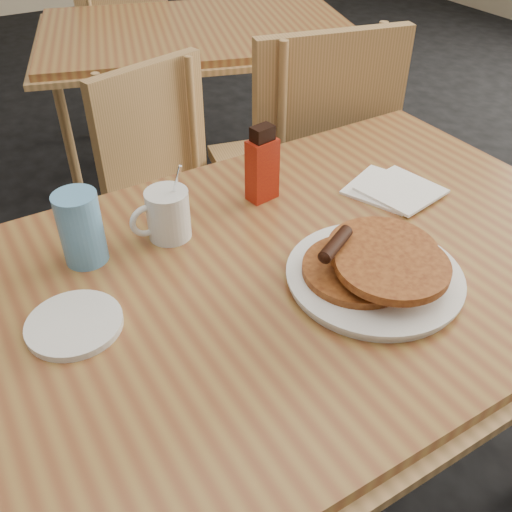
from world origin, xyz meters
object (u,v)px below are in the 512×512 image
(chair_main_far, at_px, (168,186))
(chair_neighbor_far, at_px, (131,22))
(pancake_plate, at_px, (375,270))
(syrup_bottle, at_px, (262,166))
(blue_tumbler, at_px, (81,228))
(neighbor_table, at_px, (198,38))
(coffee_mug, at_px, (167,214))
(main_table, at_px, (304,275))
(chair_neighbor_near, at_px, (306,153))

(chair_main_far, xyz_separation_m, chair_neighbor_far, (0.39, 1.36, 0.09))
(chair_main_far, distance_m, chair_neighbor_far, 1.42)
(pancake_plate, height_order, syrup_bottle, syrup_bottle)
(blue_tumbler, bearing_deg, neighbor_table, 56.85)
(chair_neighbor_far, height_order, coffee_mug, chair_neighbor_far)
(chair_main_far, xyz_separation_m, coffee_mug, (-0.21, -0.58, 0.30))
(coffee_mug, bearing_deg, blue_tumbler, 166.73)
(blue_tumbler, bearing_deg, main_table, -29.41)
(blue_tumbler, bearing_deg, chair_neighbor_near, 28.91)
(chair_neighbor_near, relative_size, syrup_bottle, 5.95)
(chair_main_far, distance_m, syrup_bottle, 0.63)
(main_table, xyz_separation_m, chair_neighbor_near, (0.43, 0.62, -0.14))
(neighbor_table, xyz_separation_m, coffee_mug, (-0.63, -1.21, 0.09))
(main_table, bearing_deg, syrup_bottle, 80.65)
(chair_neighbor_far, bearing_deg, coffee_mug, -90.98)
(neighbor_table, bearing_deg, main_table, -107.57)
(main_table, bearing_deg, chair_main_far, 88.05)
(main_table, xyz_separation_m, syrup_bottle, (0.04, 0.22, 0.12))
(chair_main_far, relative_size, chair_neighbor_near, 0.88)
(chair_neighbor_near, bearing_deg, chair_neighbor_far, 102.25)
(main_table, xyz_separation_m, chair_main_far, (0.03, 0.76, -0.21))
(chair_main_far, bearing_deg, coffee_mug, -126.01)
(pancake_plate, height_order, blue_tumbler, blue_tumbler)
(chair_neighbor_near, distance_m, pancake_plate, 0.84)
(chair_neighbor_near, xyz_separation_m, pancake_plate, (-0.36, -0.73, 0.20))
(main_table, distance_m, chair_neighbor_far, 2.17)
(neighbor_table, distance_m, coffee_mug, 1.36)
(blue_tumbler, bearing_deg, syrup_bottle, 3.42)
(chair_neighbor_far, relative_size, chair_neighbor_near, 1.03)
(pancake_plate, xyz_separation_m, coffee_mug, (-0.25, 0.30, 0.03))
(chair_neighbor_far, height_order, syrup_bottle, chair_neighbor_far)
(neighbor_table, height_order, pancake_plate, pancake_plate)
(chair_neighbor_near, distance_m, syrup_bottle, 0.61)
(syrup_bottle, distance_m, blue_tumbler, 0.38)
(chair_main_far, bearing_deg, chair_neighbor_far, 58.25)
(pancake_plate, distance_m, blue_tumbler, 0.51)
(main_table, relative_size, chair_neighbor_far, 1.28)
(chair_neighbor_near, height_order, syrup_bottle, chair_neighbor_near)
(chair_neighbor_near, bearing_deg, neighbor_table, 100.86)
(neighbor_table, bearing_deg, syrup_bottle, -109.01)
(neighbor_table, relative_size, chair_neighbor_near, 1.46)
(chair_neighbor_far, bearing_deg, chair_neighbor_near, -73.34)
(coffee_mug, bearing_deg, pancake_plate, -60.11)
(main_table, relative_size, blue_tumbler, 9.35)
(neighbor_table, relative_size, chair_main_far, 1.66)
(coffee_mug, height_order, blue_tumbler, coffee_mug)
(chair_main_far, distance_m, pancake_plate, 0.92)
(pancake_plate, bearing_deg, blue_tumbler, 143.26)
(coffee_mug, distance_m, blue_tumbler, 0.16)
(neighbor_table, bearing_deg, chair_neighbor_far, 91.79)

